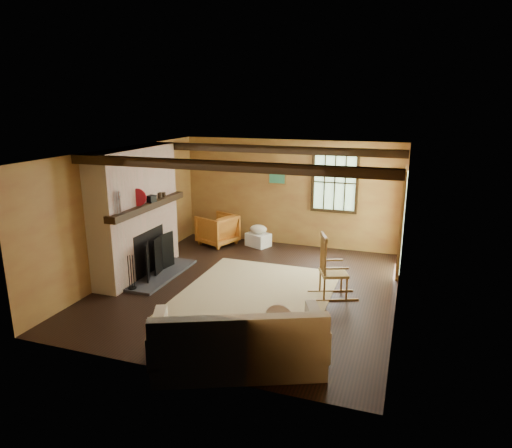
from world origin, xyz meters
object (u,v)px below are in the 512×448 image
at_px(fireplace, 137,218).
at_px(sofa, 239,345).
at_px(laundry_basket, 258,240).
at_px(armchair, 217,229).
at_px(rocking_chair, 331,271).

relative_size(fireplace, sofa, 1.04).
bearing_deg(fireplace, sofa, -38.95).
bearing_deg(laundry_basket, fireplace, -124.07).
bearing_deg(fireplace, armchair, 73.25).
bearing_deg(armchair, sofa, 48.86).
height_order(sofa, armchair, sofa).
distance_m(fireplace, armchair, 2.41).
height_order(sofa, laundry_basket, sofa).
bearing_deg(sofa, armchair, 93.30).
distance_m(rocking_chair, laundry_basket, 3.07).
distance_m(sofa, laundry_basket, 4.96).
distance_m(rocking_chair, sofa, 2.61).
xyz_separation_m(fireplace, rocking_chair, (3.66, 0.11, -0.64)).
bearing_deg(rocking_chair, armchair, 33.40).
height_order(fireplace, sofa, fireplace).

